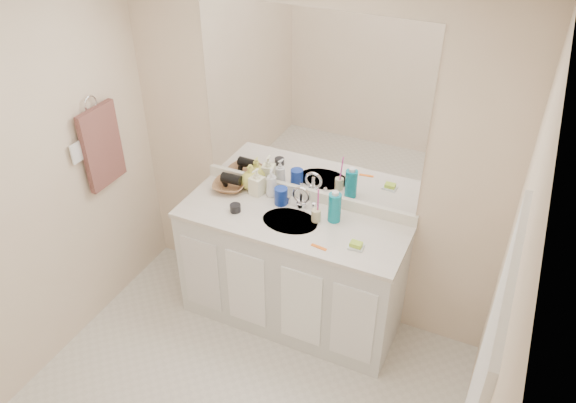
# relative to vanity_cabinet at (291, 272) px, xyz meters

# --- Properties ---
(ceiling) EXTENTS (2.60, 2.60, 0.02)m
(ceiling) POSITION_rel_vanity_cabinet_xyz_m (0.00, -1.02, 1.97)
(ceiling) COLOR white
(ceiling) RESTS_ON wall_back
(wall_back) EXTENTS (2.60, 0.02, 2.40)m
(wall_back) POSITION_rel_vanity_cabinet_xyz_m (0.00, 0.28, 0.77)
(wall_back) COLOR beige
(wall_back) RESTS_ON floor
(wall_left) EXTENTS (0.02, 2.60, 2.40)m
(wall_left) POSITION_rel_vanity_cabinet_xyz_m (-1.30, -1.02, 0.77)
(wall_left) COLOR beige
(wall_left) RESTS_ON floor
(wall_right) EXTENTS (0.02, 2.60, 2.40)m
(wall_right) POSITION_rel_vanity_cabinet_xyz_m (1.30, -1.02, 0.77)
(wall_right) COLOR beige
(wall_right) RESTS_ON floor
(vanity_cabinet) EXTENTS (1.50, 0.55, 0.85)m
(vanity_cabinet) POSITION_rel_vanity_cabinet_xyz_m (0.00, 0.00, 0.00)
(vanity_cabinet) COLOR silver
(vanity_cabinet) RESTS_ON floor
(countertop) EXTENTS (1.52, 0.57, 0.03)m
(countertop) POSITION_rel_vanity_cabinet_xyz_m (0.00, 0.00, 0.44)
(countertop) COLOR beige
(countertop) RESTS_ON vanity_cabinet
(backsplash) EXTENTS (1.52, 0.03, 0.08)m
(backsplash) POSITION_rel_vanity_cabinet_xyz_m (0.00, 0.26, 0.50)
(backsplash) COLOR white
(backsplash) RESTS_ON countertop
(sink_basin) EXTENTS (0.37, 0.37, 0.02)m
(sink_basin) POSITION_rel_vanity_cabinet_xyz_m (0.00, -0.02, 0.44)
(sink_basin) COLOR beige
(sink_basin) RESTS_ON countertop
(faucet) EXTENTS (0.02, 0.02, 0.11)m
(faucet) POSITION_rel_vanity_cabinet_xyz_m (0.00, 0.16, 0.51)
(faucet) COLOR silver
(faucet) RESTS_ON countertop
(mirror) EXTENTS (1.48, 0.01, 1.20)m
(mirror) POSITION_rel_vanity_cabinet_xyz_m (0.00, 0.27, 1.14)
(mirror) COLOR white
(mirror) RESTS_ON wall_back
(blue_mug) EXTENTS (0.11, 0.11, 0.12)m
(blue_mug) POSITION_rel_vanity_cabinet_xyz_m (-0.14, 0.13, 0.52)
(blue_mug) COLOR #163299
(blue_mug) RESTS_ON countertop
(tan_cup) EXTENTS (0.07, 0.07, 0.08)m
(tan_cup) POSITION_rel_vanity_cabinet_xyz_m (0.15, 0.05, 0.50)
(tan_cup) COLOR #C9C08E
(tan_cup) RESTS_ON countertop
(toothbrush) EXTENTS (0.02, 0.04, 0.20)m
(toothbrush) POSITION_rel_vanity_cabinet_xyz_m (0.16, 0.05, 0.60)
(toothbrush) COLOR #F440B0
(toothbrush) RESTS_ON tan_cup
(mouthwash_bottle) EXTENTS (0.10, 0.10, 0.20)m
(mouthwash_bottle) POSITION_rel_vanity_cabinet_xyz_m (0.25, 0.11, 0.55)
(mouthwash_bottle) COLOR #0C8096
(mouthwash_bottle) RESTS_ON countertop
(soap_dish) EXTENTS (0.10, 0.08, 0.01)m
(soap_dish) POSITION_rel_vanity_cabinet_xyz_m (0.48, -0.10, 0.46)
(soap_dish) COLOR silver
(soap_dish) RESTS_ON countertop
(green_soap) EXTENTS (0.07, 0.05, 0.03)m
(green_soap) POSITION_rel_vanity_cabinet_xyz_m (0.48, -0.10, 0.48)
(green_soap) COLOR #A9D533
(green_soap) RESTS_ON soap_dish
(orange_comb) EXTENTS (0.11, 0.04, 0.00)m
(orange_comb) POSITION_rel_vanity_cabinet_xyz_m (0.27, -0.19, 0.46)
(orange_comb) COLOR orange
(orange_comb) RESTS_ON countertop
(dark_jar) EXTENTS (0.09, 0.09, 0.05)m
(dark_jar) POSITION_rel_vanity_cabinet_xyz_m (-0.37, -0.07, 0.48)
(dark_jar) COLOR black
(dark_jar) RESTS_ON countertop
(soap_bottle_white) EXTENTS (0.10, 0.10, 0.21)m
(soap_bottle_white) POSITION_rel_vanity_cabinet_xyz_m (-0.24, 0.20, 0.56)
(soap_bottle_white) COLOR silver
(soap_bottle_white) RESTS_ON countertop
(soap_bottle_cream) EXTENTS (0.10, 0.11, 0.19)m
(soap_bottle_cream) POSITION_rel_vanity_cabinet_xyz_m (-0.34, 0.17, 0.55)
(soap_bottle_cream) COLOR #FFFBCF
(soap_bottle_cream) RESTS_ON countertop
(soap_bottle_yellow) EXTENTS (0.17, 0.17, 0.18)m
(soap_bottle_yellow) POSITION_rel_vanity_cabinet_xyz_m (-0.41, 0.22, 0.55)
(soap_bottle_yellow) COLOR #D5D453
(soap_bottle_yellow) RESTS_ON countertop
(wicker_basket) EXTENTS (0.28, 0.28, 0.06)m
(wicker_basket) POSITION_rel_vanity_cabinet_xyz_m (-0.54, 0.14, 0.48)
(wicker_basket) COLOR brown
(wicker_basket) RESTS_ON countertop
(hair_dryer) EXTENTS (0.14, 0.08, 0.07)m
(hair_dryer) POSITION_rel_vanity_cabinet_xyz_m (-0.52, 0.14, 0.54)
(hair_dryer) COLOR black
(hair_dryer) RESTS_ON wicker_basket
(towel_ring) EXTENTS (0.01, 0.11, 0.11)m
(towel_ring) POSITION_rel_vanity_cabinet_xyz_m (-1.27, -0.25, 1.12)
(towel_ring) COLOR silver
(towel_ring) RESTS_ON wall_left
(hand_towel) EXTENTS (0.04, 0.32, 0.55)m
(hand_towel) POSITION_rel_vanity_cabinet_xyz_m (-1.25, -0.25, 0.82)
(hand_towel) COLOR #512F2B
(hand_towel) RESTS_ON towel_ring
(switch_plate) EXTENTS (0.01, 0.08, 0.13)m
(switch_plate) POSITION_rel_vanity_cabinet_xyz_m (-1.27, -0.45, 0.88)
(switch_plate) COLOR white
(switch_plate) RESTS_ON wall_left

